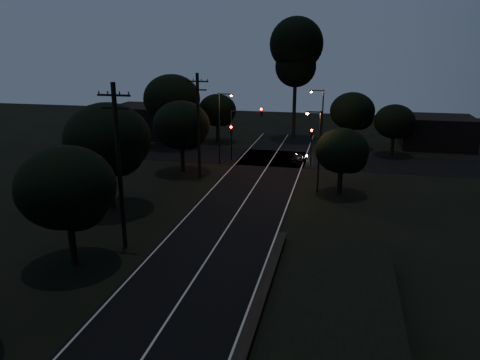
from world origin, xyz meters
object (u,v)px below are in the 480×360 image
at_px(signal_left, 231,136).
at_px(streetlight_b, 321,119).
at_px(tall_pine, 296,51).
at_px(streetlight_c, 318,146).
at_px(utility_pole_mid, 119,165).
at_px(signal_right, 311,140).
at_px(signal_mast, 246,124).
at_px(streetlight_a, 221,124).
at_px(utility_pole_far, 198,125).
at_px(car, 299,158).

relative_size(signal_left, streetlight_b, 0.51).
distance_m(tall_pine, signal_left, 18.49).
xyz_separation_m(tall_pine, streetlight_c, (4.83, -25.00, -7.71)).
xyz_separation_m(utility_pole_mid, signal_right, (10.60, 24.99, -2.90)).
relative_size(signal_left, signal_mast, 0.66).
distance_m(signal_left, streetlight_a, 2.77).
relative_size(utility_pole_mid, streetlight_a, 1.38).
distance_m(utility_pole_far, car, 13.46).
xyz_separation_m(tall_pine, signal_left, (-5.60, -15.01, -9.23)).
height_order(utility_pole_mid, signal_right, utility_pole_mid).
xyz_separation_m(signal_left, streetlight_a, (-0.71, -1.99, 1.80)).
relative_size(signal_mast, streetlight_b, 0.78).
bearing_deg(streetlight_b, utility_pole_mid, -111.30).
height_order(utility_pole_mid, streetlight_c, utility_pole_mid).
relative_size(streetlight_a, car, 2.59).
xyz_separation_m(utility_pole_far, tall_pine, (7.00, 23.00, 6.58)).
bearing_deg(streetlight_a, car, 16.25).
bearing_deg(streetlight_a, tall_pine, 69.64).
xyz_separation_m(signal_mast, streetlight_a, (-2.39, -1.99, 0.30)).
relative_size(tall_pine, signal_mast, 2.68).
relative_size(utility_pole_far, signal_right, 2.56).
bearing_deg(utility_pole_far, tall_pine, 73.07).
bearing_deg(utility_pole_far, signal_left, 80.06).
xyz_separation_m(utility_pole_far, signal_mast, (3.09, 7.99, -1.15)).
bearing_deg(tall_pine, streetlight_c, -79.07).
xyz_separation_m(signal_right, streetlight_a, (-9.91, -1.99, 1.80)).
bearing_deg(signal_mast, streetlight_b, 25.99).
distance_m(tall_pine, car, 18.68).
bearing_deg(utility_pole_far, streetlight_a, 83.41).
distance_m(signal_right, streetlight_a, 10.26).
bearing_deg(car, signal_left, 12.82).
distance_m(streetlight_c, car, 11.46).
xyz_separation_m(streetlight_a, streetlight_c, (11.14, -8.00, -0.29)).
bearing_deg(streetlight_a, signal_right, 11.34).
relative_size(utility_pole_mid, car, 3.57).
height_order(utility_pole_far, streetlight_a, utility_pole_far).
height_order(utility_pole_mid, streetlight_a, utility_pole_mid).
bearing_deg(signal_right, utility_pole_mid, -112.99).
bearing_deg(car, signal_mast, 13.77).
xyz_separation_m(streetlight_a, streetlight_b, (10.61, 6.00, 0.00)).
relative_size(tall_pine, car, 5.42).
height_order(utility_pole_far, tall_pine, tall_pine).
distance_m(signal_left, signal_right, 9.20).
relative_size(utility_pole_mid, utility_pole_far, 1.05).
bearing_deg(car, utility_pole_mid, 79.35).
bearing_deg(streetlight_b, signal_right, -100.00).
height_order(tall_pine, signal_right, tall_pine).
xyz_separation_m(utility_pole_far, streetlight_c, (11.83, -2.00, -1.13)).
distance_m(streetlight_a, streetlight_b, 12.19).
height_order(utility_pole_mid, streetlight_b, utility_pole_mid).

